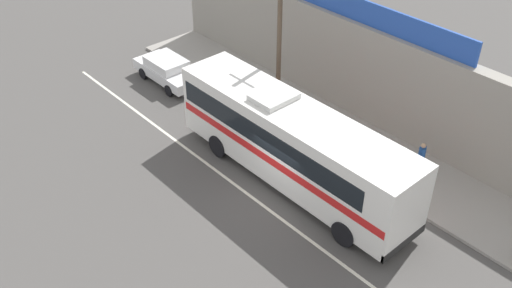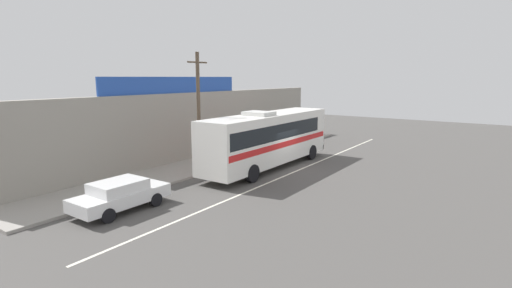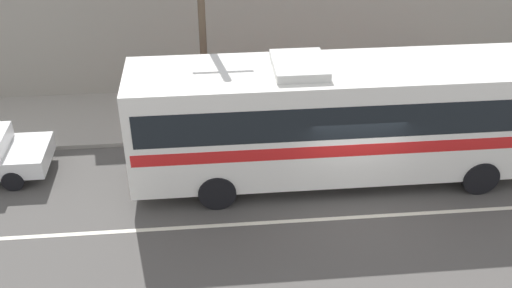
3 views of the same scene
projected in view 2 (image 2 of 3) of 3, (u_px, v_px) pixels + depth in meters
ground_plane at (286, 169)px, 24.35m from camera, size 70.00×70.00×0.00m
sidewalk_slab at (224, 158)px, 27.25m from camera, size 30.00×3.60×0.14m
storefront_facade at (201, 124)px, 28.05m from camera, size 30.00×0.70×4.80m
storefront_billboard at (177, 85)px, 25.64m from camera, size 11.98×0.12×1.10m
road_center_stripe at (297, 171)px, 23.90m from camera, size 30.00×0.14×0.01m
intercity_bus at (268, 137)px, 24.34m from camera, size 11.63×2.61×3.78m
parked_car at (120, 194)px, 16.68m from camera, size 4.28×1.87×1.37m
utility_pole at (199, 111)px, 22.62m from camera, size 1.60×0.22×7.20m
motorcycle_blue at (306, 135)px, 35.15m from camera, size 1.86×0.56×0.94m
motorcycle_black at (299, 137)px, 33.89m from camera, size 1.89×0.56×0.94m
pedestrian_near_shop at (246, 139)px, 29.78m from camera, size 0.30×0.48×1.57m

